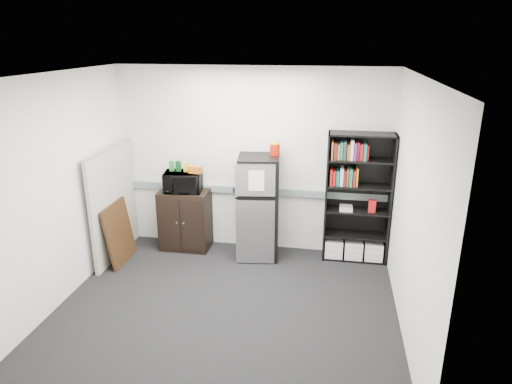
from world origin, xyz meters
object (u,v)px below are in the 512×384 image
refrigerator (259,208)px  cabinet (185,220)px  microwave (183,182)px  bookshelf (357,199)px  cubicle_partition (113,203)px

refrigerator → cabinet: bearing=168.5°
cabinet → microwave: size_ratio=1.71×
bookshelf → refrigerator: (-1.38, -0.14, -0.16)m
cubicle_partition → cabinet: size_ratio=1.78×
microwave → refrigerator: (1.13, -0.06, -0.31)m
cabinet → microwave: (0.00, -0.02, 0.60)m
bookshelf → cubicle_partition: (-3.43, -0.49, -0.10)m
refrigerator → bookshelf: bearing=-1.5°
bookshelf → cubicle_partition: bearing=-171.9°
bookshelf → microwave: bearing=-178.2°
bookshelf → refrigerator: bearing=-174.0°
cubicle_partition → refrigerator: (2.05, 0.34, -0.06)m
microwave → refrigerator: size_ratio=0.35×
bookshelf → cabinet: bookshelf is taller
cubicle_partition → bookshelf: bearing=8.1°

